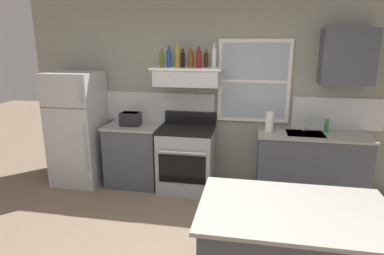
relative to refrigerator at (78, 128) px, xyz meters
The scene contains 19 objects.
back_wall 2.04m from the refrigerator, 11.29° to the left, with size 5.40×0.11×2.70m.
refrigerator is the anchor object (origin of this frame).
counter_left_of_stove 0.93m from the refrigerator, ahead, with size 0.79×0.63×0.91m.
toaster 0.84m from the refrigerator, ahead, with size 0.30×0.20×0.19m.
stove_range 1.69m from the refrigerator, ahead, with size 0.76×0.69×1.09m.
range_hood_shelf 1.83m from the refrigerator, ahead, with size 0.96×0.52×0.24m.
bottle_olive_oil_square 1.65m from the refrigerator, ahead, with size 0.06×0.06×0.25m.
bottle_blue_liqueur 1.73m from the refrigerator, ahead, with size 0.07×0.07×0.29m.
bottle_champagne_gold_foil 1.84m from the refrigerator, ahead, with size 0.08×0.08×0.33m.
bottle_balsamic_dark 1.89m from the refrigerator, ahead, with size 0.06×0.06×0.25m.
bottle_amber_wine 1.99m from the refrigerator, ahead, with size 0.07×0.07×0.27m.
bottle_red_label_wine 2.08m from the refrigerator, ahead, with size 0.07×0.07×0.28m.
bottle_brown_stout 2.16m from the refrigerator, ahead, with size 0.06×0.06×0.24m.
bottle_clear_tall 2.27m from the refrigerator, ahead, with size 0.06×0.06×0.32m.
counter_right_with_sink 3.37m from the refrigerator, ahead, with size 1.43×0.63×0.91m.
sink_faucet 3.26m from the refrigerator, ahead, with size 0.03×0.17×0.28m.
paper_towel_roll 2.79m from the refrigerator, ahead, with size 0.11×0.11×0.27m, color white.
dish_soap_bottle 3.54m from the refrigerator, ahead, with size 0.06×0.06×0.18m, color #268C3F.
upper_cabinet_right 3.86m from the refrigerator, ahead, with size 0.64×0.32×0.70m.
Camera 1 is at (0.63, -2.45, 2.08)m, focal length 30.38 mm.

